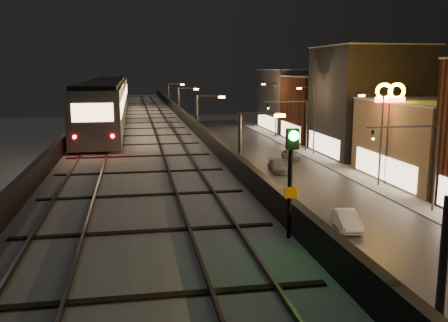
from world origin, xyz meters
TOP-DOWN VIEW (x-y plane):
  - road_surface at (7.50, 35.00)m, footprint 17.00×120.00m
  - sidewalk_right at (17.50, 35.00)m, footprint 4.00×120.00m
  - under_viaduct_pavement at (-6.00, 35.00)m, footprint 11.00×120.00m
  - elevated_viaduct at (-6.00, 31.84)m, footprint 9.00×100.00m
  - viaduct_trackbed at (-6.01, 31.97)m, footprint 8.40×100.00m
  - viaduct_parapet_streetside at (-1.65, 32.00)m, footprint 0.30×100.00m
  - viaduct_parapet_far at (-10.35, 32.00)m, footprint 0.30×100.00m
  - building_c at (23.99, 32.00)m, footprint 12.20×15.20m
  - building_d at (23.99, 48.00)m, footprint 12.20×13.20m
  - building_e at (23.99, 62.00)m, footprint 12.20×12.20m
  - building_f at (23.99, 76.00)m, footprint 12.20×16.20m
  - streetlight_left_1 at (-0.43, 13.00)m, footprint 2.57×0.28m
  - streetlight_left_2 at (-0.43, 31.00)m, footprint 2.57×0.28m
  - streetlight_right_2 at (16.73, 31.00)m, footprint 2.56×0.28m
  - streetlight_left_3 at (-0.43, 49.00)m, footprint 2.57×0.28m
  - streetlight_right_3 at (16.73, 49.00)m, footprint 2.56×0.28m
  - streetlight_left_4 at (-0.43, 67.00)m, footprint 2.57×0.28m
  - streetlight_right_4 at (16.73, 67.00)m, footprint 2.56×0.28m
  - traffic_light_rig_a at (15.84, 22.00)m, footprint 6.10×0.34m
  - traffic_light_rig_b at (15.84, 52.00)m, footprint 6.10×0.34m
  - subway_train at (-8.50, 34.75)m, footprint 3.08×37.91m
  - rail_signal at (-2.10, -0.18)m, footprint 0.36×0.43m
  - car_taxi at (0.78, 11.50)m, footprint 2.32×3.97m
  - car_near_white at (4.59, 14.03)m, footprint 2.06×4.80m
  - car_mid_silver at (1.39, 38.86)m, footprint 2.47×5.07m
  - car_far_white at (2.67, 55.04)m, footprint 2.55×4.64m
  - car_onc_silver at (8.35, 19.01)m, footprint 2.00×4.20m
  - car_onc_white at (9.24, 39.14)m, footprint 2.10×4.51m
  - car_onc_red at (12.89, 45.91)m, footprint 1.59×3.92m
  - sign_mcdonalds at (18.00, 31.58)m, footprint 2.96×0.69m

SIDE VIEW (x-z plane):
  - road_surface at x=7.50m, z-range 0.00..0.06m
  - under_viaduct_pavement at x=-6.00m, z-range 0.00..0.06m
  - sidewalk_right at x=17.50m, z-range 0.00..0.14m
  - car_taxi at x=0.78m, z-range 0.00..1.27m
  - car_onc_white at x=9.24m, z-range 0.00..1.27m
  - car_onc_silver at x=8.35m, z-range 0.00..1.33m
  - car_onc_red at x=12.89m, z-range 0.00..1.33m
  - car_mid_silver at x=1.39m, z-range 0.00..1.39m
  - car_far_white at x=2.67m, z-range 0.00..1.49m
  - car_near_white at x=4.59m, z-range 0.00..1.54m
  - building_c at x=23.99m, z-range 0.00..8.16m
  - traffic_light_rig_a at x=15.84m, z-range 1.00..8.00m
  - traffic_light_rig_b at x=15.84m, z-range 1.00..8.00m
  - building_e at x=23.99m, z-range 0.00..10.16m
  - streetlight_left_1 at x=-0.43m, z-range 0.74..9.74m
  - streetlight_left_2 at x=-0.43m, z-range 0.74..9.74m
  - streetlight_right_2 at x=16.73m, z-range 0.74..9.74m
  - streetlight_left_3 at x=-0.43m, z-range 0.74..9.74m
  - streetlight_right_3 at x=16.73m, z-range 0.74..9.74m
  - streetlight_left_4 at x=-0.43m, z-range 0.74..9.74m
  - streetlight_right_4 at x=16.73m, z-range 0.74..9.74m
  - building_f at x=23.99m, z-range 0.00..11.16m
  - elevated_viaduct at x=-6.00m, z-range 2.47..8.77m
  - viaduct_trackbed at x=-6.01m, z-range 6.23..6.55m
  - viaduct_parapet_streetside at x=-1.65m, z-range 6.30..7.40m
  - viaduct_parapet_far at x=-10.35m, z-range 6.30..7.40m
  - building_d at x=23.99m, z-range 0.00..14.16m
  - sign_mcdonalds at x=18.00m, z-range 3.10..13.04m
  - subway_train at x=-8.50m, z-range 6.61..10.29m
  - rail_signal at x=-2.10m, z-range 7.27..10.34m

